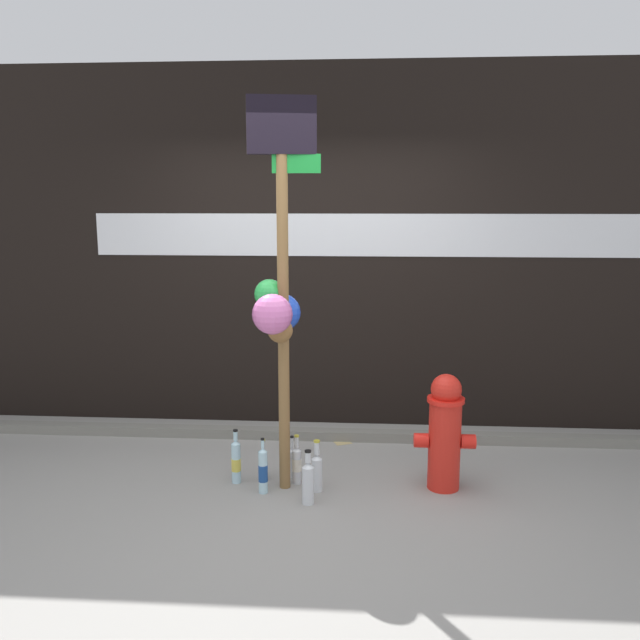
% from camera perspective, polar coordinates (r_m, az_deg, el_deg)
% --- Properties ---
extents(ground_plane, '(14.00, 14.00, 0.00)m').
position_cam_1_polar(ground_plane, '(4.53, -2.31, -15.43)').
color(ground_plane, gray).
extents(building_wall, '(10.00, 0.21, 3.09)m').
position_cam_1_polar(building_wall, '(5.80, -0.57, 6.14)').
color(building_wall, black).
rests_on(building_wall, ground_plane).
extents(curb_strip, '(8.00, 0.12, 0.08)m').
position_cam_1_polar(curb_strip, '(5.61, -0.98, -9.78)').
color(curb_strip, slate).
rests_on(curb_strip, ground_plane).
extents(memorial_post, '(0.47, 0.58, 2.61)m').
position_cam_1_polar(memorial_post, '(4.35, -3.58, 3.46)').
color(memorial_post, olive).
rests_on(memorial_post, ground_plane).
extents(fire_hydrant, '(0.42, 0.25, 0.81)m').
position_cam_1_polar(fire_hydrant, '(4.66, 10.68, -9.38)').
color(fire_hydrant, red).
rests_on(fire_hydrant, ground_plane).
extents(bottle_0, '(0.07, 0.07, 0.39)m').
position_cam_1_polar(bottle_0, '(4.79, -7.22, -11.94)').
color(bottle_0, '#B2DBEA').
rests_on(bottle_0, ground_plane).
extents(bottle_1, '(0.06, 0.06, 0.39)m').
position_cam_1_polar(bottle_1, '(4.62, -4.92, -12.77)').
color(bottle_1, '#B2DBEA').
rests_on(bottle_1, ground_plane).
extents(bottle_2, '(0.07, 0.07, 0.35)m').
position_cam_1_polar(bottle_2, '(4.75, -2.01, -12.25)').
color(bottle_2, silver).
rests_on(bottle_2, ground_plane).
extents(bottle_3, '(0.06, 0.06, 0.31)m').
position_cam_1_polar(bottle_3, '(4.87, -2.42, -12.02)').
color(bottle_3, silver).
rests_on(bottle_3, ground_plane).
extents(bottle_4, '(0.06, 0.06, 0.30)m').
position_cam_1_polar(bottle_4, '(4.83, -4.88, -12.20)').
color(bottle_4, silver).
rests_on(bottle_4, ground_plane).
extents(bottle_5, '(0.08, 0.08, 0.36)m').
position_cam_1_polar(bottle_5, '(4.63, -0.27, -12.80)').
color(bottle_5, silver).
rests_on(bottle_5, ground_plane).
extents(bottle_6, '(0.08, 0.08, 0.37)m').
position_cam_1_polar(bottle_6, '(4.45, -1.04, -13.70)').
color(bottle_6, silver).
rests_on(bottle_6, ground_plane).
extents(litter_0, '(0.16, 0.13, 0.01)m').
position_cam_1_polar(litter_0, '(5.53, 1.99, -10.49)').
color(litter_0, tan).
rests_on(litter_0, ground_plane).
extents(litter_1, '(0.07, 0.10, 0.01)m').
position_cam_1_polar(litter_1, '(5.61, 10.06, -10.35)').
color(litter_1, tan).
rests_on(litter_1, ground_plane).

